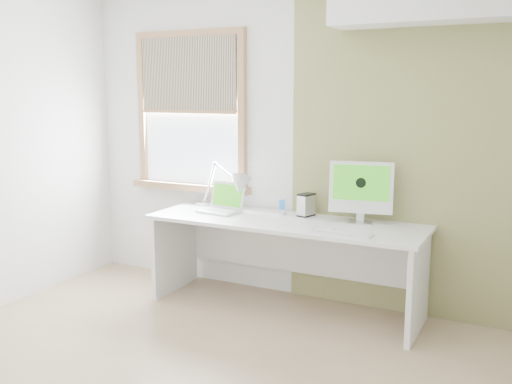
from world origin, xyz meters
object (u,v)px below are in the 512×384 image
Objects in this scene: external_drive at (306,205)px; imac at (361,189)px; laptop at (223,204)px; desk at (288,242)px; desk_lamp at (233,187)px.

imac reaches higher than external_drive.
laptop is at bearing -168.36° from external_drive.
desk is 0.34m from external_drive.
desk is 0.73m from imac.
desk_lamp reaches higher than laptop.
external_drive is at bearing 8.64° from desk_lamp.
external_drive is (0.63, 0.10, -0.12)m from desk_lamp.
laptop is 1.18m from imac.
desk is 0.66m from laptop.
desk is at bearing -1.54° from laptop.
desk is at bearing -167.69° from imac.
laptop is at bearing 178.46° from desk.
desk is at bearing -6.90° from desk_lamp.
desk_lamp is 1.77× the size of laptop.
imac reaches higher than laptop.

